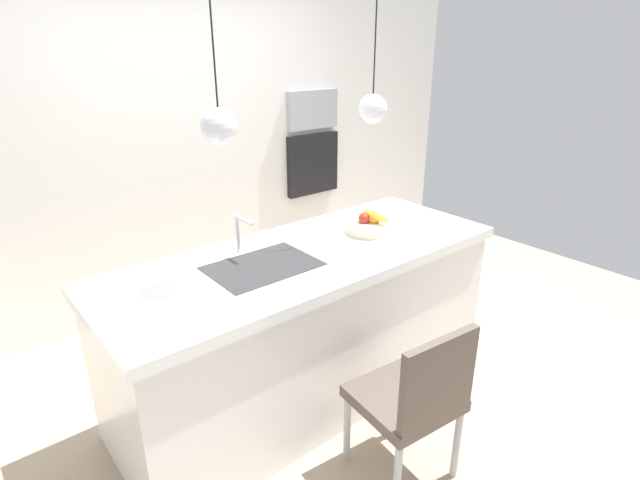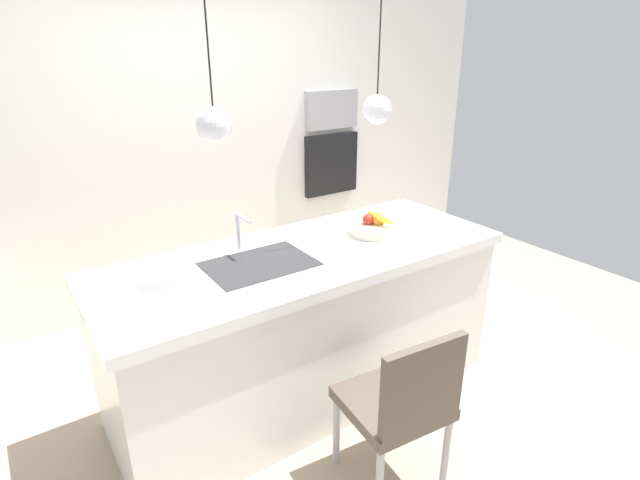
# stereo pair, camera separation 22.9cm
# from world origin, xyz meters

# --- Properties ---
(floor) EXTENTS (6.60, 6.60, 0.00)m
(floor) POSITION_xyz_m (0.00, 0.00, 0.00)
(floor) COLOR tan
(floor) RESTS_ON ground
(back_wall) EXTENTS (6.00, 0.10, 2.60)m
(back_wall) POSITION_xyz_m (0.00, 1.65, 1.30)
(back_wall) COLOR silver
(back_wall) RESTS_ON ground
(kitchen_island) EXTENTS (2.33, 0.88, 0.94)m
(kitchen_island) POSITION_xyz_m (0.00, 0.00, 0.47)
(kitchen_island) COLOR white
(kitchen_island) RESTS_ON ground
(sink_basin) EXTENTS (0.56, 0.40, 0.02)m
(sink_basin) POSITION_xyz_m (-0.29, 0.00, 0.93)
(sink_basin) COLOR #2D2D30
(sink_basin) RESTS_ON kitchen_island
(faucet) EXTENTS (0.02, 0.17, 0.22)m
(faucet) POSITION_xyz_m (-0.29, 0.21, 1.08)
(faucet) COLOR silver
(faucet) RESTS_ON kitchen_island
(fruit_bowl) EXTENTS (0.28, 0.28, 0.15)m
(fruit_bowl) POSITION_xyz_m (0.49, 0.01, 0.99)
(fruit_bowl) COLOR beige
(fruit_bowl) RESTS_ON kitchen_island
(microwave) EXTENTS (0.54, 0.08, 0.34)m
(microwave) POSITION_xyz_m (1.30, 1.58, 1.47)
(microwave) COLOR #9E9EA3
(microwave) RESTS_ON back_wall
(oven) EXTENTS (0.56, 0.08, 0.56)m
(oven) POSITION_xyz_m (1.30, 1.58, 0.97)
(oven) COLOR black
(oven) RESTS_ON back_wall
(chair_near) EXTENTS (0.49, 0.48, 0.88)m
(chair_near) POSITION_xyz_m (-0.02, -0.84, 0.49)
(chair_near) COLOR brown
(chair_near) RESTS_ON ground
(pendant_light_left) EXTENTS (0.16, 0.16, 0.76)m
(pendant_light_left) POSITION_xyz_m (-0.48, 0.00, 1.69)
(pendant_light_left) COLOR silver
(pendant_light_right) EXTENTS (0.16, 0.16, 0.76)m
(pendant_light_right) POSITION_xyz_m (0.48, 0.00, 1.69)
(pendant_light_right) COLOR silver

